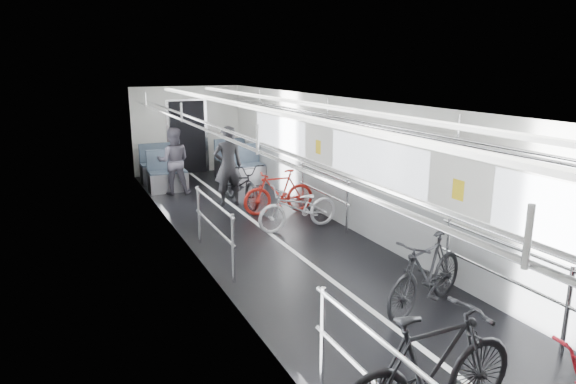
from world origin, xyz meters
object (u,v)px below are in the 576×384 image
at_px(person_seated, 174,161).
at_px(bike_right_mid, 298,207).
at_px(person_standing, 228,166).
at_px(bike_right_near, 426,273).
at_px(bike_left_mid, 431,369).
at_px(bike_right_far, 279,192).
at_px(bike_aisle, 241,183).

bearing_deg(person_seated, bike_right_mid, 127.24).
xyz_separation_m(person_standing, person_seated, (-0.86, 1.45, -0.08)).
bearing_deg(bike_right_near, bike_right_mid, 161.23).
relative_size(bike_left_mid, bike_right_far, 1.19).
xyz_separation_m(bike_left_mid, person_seated, (-0.16, 8.90, 0.25)).
height_order(bike_right_near, person_standing, person_standing).
relative_size(person_standing, person_seated, 1.10).
bearing_deg(bike_right_far, bike_right_mid, -1.63).
xyz_separation_m(bike_left_mid, bike_right_near, (1.37, 1.73, -0.05)).
relative_size(bike_right_mid, bike_aisle, 0.89).
distance_m(bike_left_mid, bike_aisle, 7.41).
bearing_deg(bike_right_far, bike_left_mid, -9.37).
xyz_separation_m(bike_right_near, person_seated, (-1.53, 7.17, 0.30)).
bearing_deg(bike_right_mid, bike_right_near, -2.59).
xyz_separation_m(bike_right_near, person_standing, (-0.67, 5.72, 0.37)).
height_order(bike_right_mid, bike_right_far, bike_right_far).
bearing_deg(bike_right_mid, bike_right_far, 171.95).
xyz_separation_m(bike_aisle, person_seated, (-1.10, 1.55, 0.31)).
distance_m(bike_left_mid, bike_right_mid, 5.43).
distance_m(bike_aisle, person_standing, 0.47).
height_order(bike_right_mid, person_seated, person_seated).
distance_m(bike_right_far, person_seated, 2.99).
bearing_deg(bike_right_near, bike_left_mid, -57.81).
bearing_deg(bike_aisle, person_seated, 121.77).
relative_size(bike_right_mid, person_seated, 1.02).
bearing_deg(person_seated, bike_left_mid, 106.04).
height_order(bike_aisle, person_standing, person_standing).
bearing_deg(person_standing, person_seated, -55.24).
bearing_deg(bike_left_mid, person_seated, 0.61).
distance_m(bike_aisle, person_seated, 1.93).
xyz_separation_m(bike_right_mid, bike_aisle, (-0.38, 2.08, 0.05)).
xyz_separation_m(bike_left_mid, bike_aisle, (0.94, 7.35, -0.06)).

